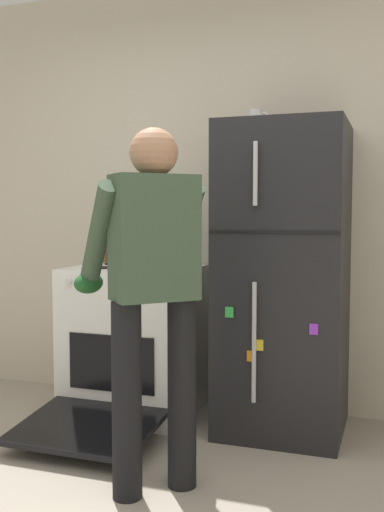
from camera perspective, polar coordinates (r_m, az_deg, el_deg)
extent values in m
cube|color=beige|center=(3.84, 4.22, 5.84)|extent=(6.00, 0.10, 2.70)
cube|color=black|center=(3.40, 8.79, -2.18)|extent=(0.68, 0.68, 1.73)
cube|color=black|center=(3.04, 7.69, 2.31)|extent=(0.67, 0.01, 0.01)
cylinder|color=#B7B7BC|center=(3.11, 5.96, -8.23)|extent=(0.02, 0.02, 0.63)
cylinder|color=#B7B7BC|center=(3.05, 6.08, 7.85)|extent=(0.02, 0.02, 0.32)
cube|color=purple|center=(3.06, 11.58, -6.88)|extent=(0.04, 0.01, 0.06)
cube|color=orange|center=(3.15, 5.68, -9.52)|extent=(0.04, 0.01, 0.06)
cube|color=yellow|center=(3.13, 6.44, -8.47)|extent=(0.04, 0.01, 0.06)
cube|color=green|center=(3.14, 3.59, -5.38)|extent=(0.04, 0.01, 0.06)
cube|color=white|center=(3.74, -5.51, -7.96)|extent=(0.76, 0.64, 0.90)
cube|color=black|center=(3.48, -7.76, -10.15)|extent=(0.53, 0.01, 0.33)
cylinder|color=black|center=(3.63, -9.13, -1.11)|extent=(0.17, 0.17, 0.01)
cylinder|color=black|center=(3.47, -3.81, -1.30)|extent=(0.17, 0.17, 0.01)
cylinder|color=black|center=(3.88, -7.12, -0.74)|extent=(0.17, 0.17, 0.01)
cylinder|color=black|center=(3.74, -2.09, -0.90)|extent=(0.17, 0.17, 0.01)
cylinder|color=silver|center=(3.51, -11.71, -2.36)|extent=(0.04, 0.03, 0.04)
cylinder|color=silver|center=(3.42, -9.26, -2.48)|extent=(0.04, 0.03, 0.04)
cylinder|color=silver|center=(3.34, -6.54, -2.62)|extent=(0.04, 0.03, 0.04)
cylinder|color=silver|center=(3.27, -3.86, -2.74)|extent=(0.04, 0.03, 0.04)
cube|color=black|center=(3.32, -10.01, -15.78)|extent=(0.72, 0.58, 0.09)
cylinder|color=black|center=(2.65, -6.26, -13.59)|extent=(0.13, 0.13, 0.86)
cylinder|color=black|center=(2.74, -0.96, -12.97)|extent=(0.13, 0.13, 0.86)
cube|color=#384C38|center=(2.57, -3.64, 1.77)|extent=(0.40, 0.39, 0.54)
sphere|color=#A37556|center=(2.58, -3.67, 9.88)|extent=(0.21, 0.21, 0.21)
sphere|color=#262626|center=(2.58, -3.67, 9.06)|extent=(0.15, 0.15, 0.15)
cylinder|color=#384C38|center=(2.67, -8.97, 1.78)|extent=(0.35, 0.36, 0.50)
cylinder|color=#384C38|center=(2.81, -1.09, 1.94)|extent=(0.35, 0.36, 0.50)
ellipsoid|color=#1E5123|center=(2.85, -9.86, -2.55)|extent=(0.12, 0.18, 0.10)
ellipsoid|color=#1E5123|center=(2.98, -2.40, -2.20)|extent=(0.12, 0.18, 0.10)
cylinder|color=#19479E|center=(3.56, -3.56, -0.06)|extent=(0.25, 0.25, 0.13)
cube|color=black|center=(3.62, -5.76, 0.72)|extent=(0.05, 0.03, 0.02)
cube|color=black|center=(3.50, -1.30, 0.62)|extent=(0.05, 0.03, 0.02)
cylinder|color=silver|center=(3.51, 6.15, 12.98)|extent=(0.08, 0.08, 0.10)
torus|color=silver|center=(3.50, 6.87, 13.07)|extent=(0.06, 0.01, 0.06)
cylinder|color=brown|center=(3.98, -8.30, 0.71)|extent=(0.05, 0.05, 0.18)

